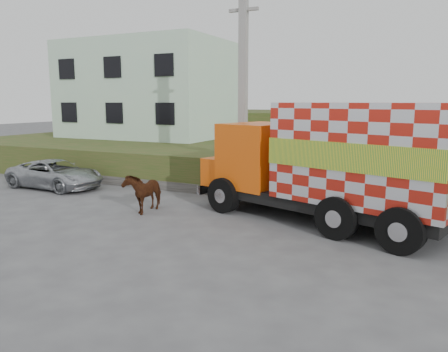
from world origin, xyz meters
The scene contains 10 objects.
ground centered at (0.00, 0.00, 0.00)m, with size 120.00×120.00×0.00m, color #474749.
embankment centered at (0.00, 10.00, 0.75)m, with size 40.00×12.00×1.50m, color #2A4617.
embankment_far centered at (0.00, 22.00, 1.50)m, with size 40.00×12.00×3.00m, color #2A4617.
retaining_strip centered at (-2.00, 4.20, 0.20)m, with size 16.00×0.50×0.40m, color #595651.
building centered at (-11.00, 13.00, 4.50)m, with size 10.00×8.00×6.00m, color #AFCDB0.
utility_pole centered at (-1.00, 4.60, 4.08)m, with size 1.20×0.30×8.00m.
cargo_truck centered at (3.14, 1.91, 1.92)m, with size 8.77×5.05×3.73m.
cow centered at (-3.05, 0.72, 0.69)m, with size 0.74×1.63×1.38m, color black.
suv centered at (-8.99, 2.42, 0.62)m, with size 2.05×4.45×1.24m, color silver.
pedestrian centered at (-1.38, 5.36, 2.26)m, with size 0.55×0.36×1.52m, color #2B2926.
Camera 1 is at (5.82, -11.41, 3.76)m, focal length 35.00 mm.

